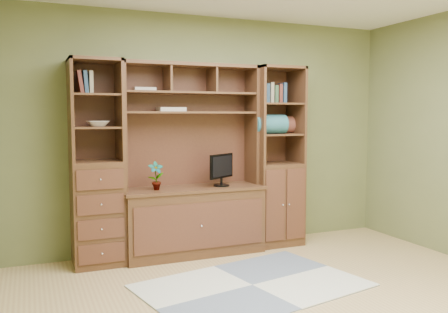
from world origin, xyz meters
name	(u,v)px	position (x,y,z in m)	size (l,w,h in m)	color
room	(302,142)	(0.00, 0.00, 1.30)	(4.60, 4.10, 2.64)	tan
center_hutch	(193,160)	(-0.27, 1.73, 1.02)	(1.54, 0.53, 2.05)	#4A2C1A
left_tower	(97,163)	(-1.27, 1.77, 1.02)	(0.50, 0.45, 2.05)	#4A2C1A
right_tower	(276,156)	(0.76, 1.77, 1.02)	(0.55, 0.45, 2.05)	#4A2C1A
rug	(252,285)	(-0.11, 0.61, 0.01)	(1.88, 1.25, 0.01)	#A6ABAC
monitor	(221,164)	(0.04, 1.70, 0.97)	(0.40, 0.18, 0.48)	black
orchid	(156,176)	(-0.69, 1.70, 0.88)	(0.16, 0.11, 0.30)	#9E4E35
magazines	(171,109)	(-0.48, 1.82, 1.56)	(0.28, 0.20, 0.04)	#AFA195
bowl	(98,124)	(-1.24, 1.77, 1.42)	(0.22, 0.22, 0.05)	silver
blanket_teal	(270,124)	(0.64, 1.73, 1.40)	(0.38, 0.22, 0.22)	#28616B
blanket_red	(279,125)	(0.84, 1.85, 1.39)	(0.36, 0.20, 0.20)	brown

